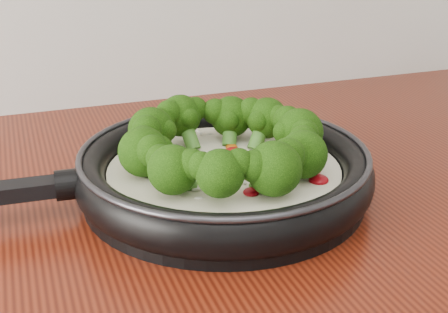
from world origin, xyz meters
name	(u,v)px	position (x,y,z in m)	size (l,w,h in m)	color
skillet	(222,165)	(0.11, 1.08, 0.94)	(0.56, 0.37, 0.10)	black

